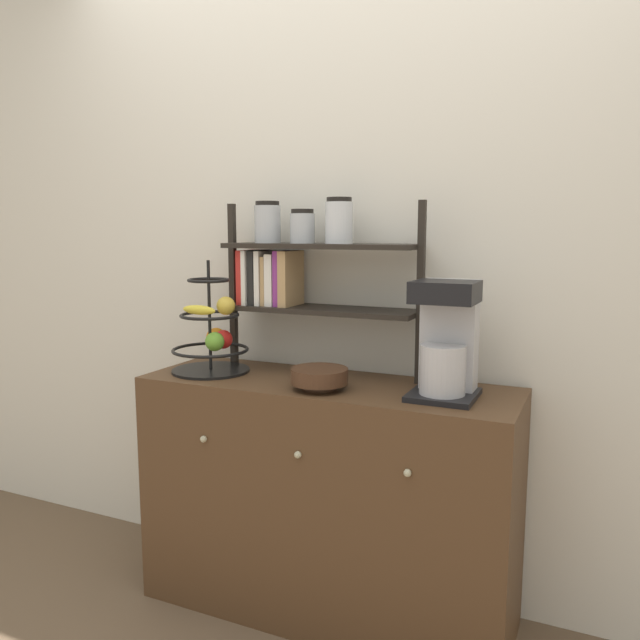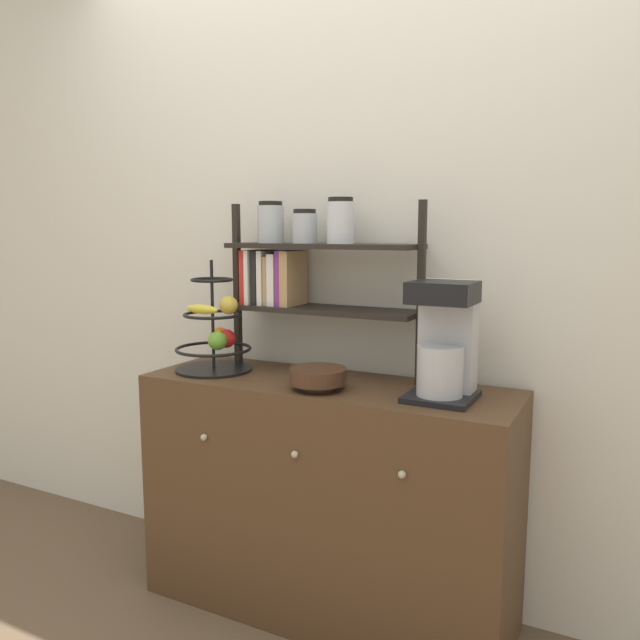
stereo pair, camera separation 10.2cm
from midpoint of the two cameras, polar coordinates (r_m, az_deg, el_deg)
name	(u,v)px [view 2 (the right image)]	position (r m, az deg, el deg)	size (l,w,h in m)	color
wall_back	(358,254)	(2.37, 4.69, 6.07)	(7.00, 0.05, 2.60)	silver
sideboard	(326,498)	(2.34, 1.84, -16.01)	(1.33, 0.45, 0.86)	#4C331E
coffee_maker	(445,341)	(2.01, 12.75, -1.88)	(0.21, 0.22, 0.37)	black
fruit_stand	(216,336)	(2.39, -8.29, -1.43)	(0.29, 0.29, 0.42)	black
wooden_bowl	(318,377)	(2.10, 1.20, -5.23)	(0.19, 0.19, 0.07)	#422819
shelf_hutch	(300,264)	(2.33, -0.57, 5.13)	(0.78, 0.20, 0.65)	black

